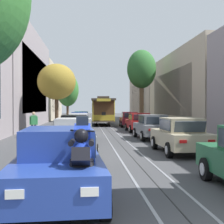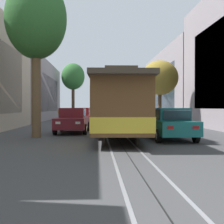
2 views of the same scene
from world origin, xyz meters
The scene contains 21 objects.
ground_plane centered at (0.00, 26.61, 0.00)m, with size 166.31×166.31×0.00m, color #424244.
trolley_track_rails centered at (0.00, 31.26, 0.00)m, with size 1.14×74.53×0.01m.
parked_car_blue_near_left centered at (-2.45, 3.42, 0.80)m, with size 2.15×4.42×1.58m.
parked_car_silver_second_left centered at (-2.40, 9.94, 0.80)m, with size 2.03×4.37×1.58m.
parked_car_black_mid_left centered at (-2.59, 15.88, 0.80)m, with size 2.08×4.39×1.58m.
parked_car_white_fourth_left centered at (-2.55, 21.85, 0.80)m, with size 2.09×4.40×1.58m.
parked_car_blue_fifth_left centered at (-2.60, 27.71, 0.80)m, with size 2.01×4.37×1.58m.
parked_car_teal_sixth_left centered at (-2.56, 33.94, 0.80)m, with size 2.11×4.41×1.58m.
parked_car_green_near_right centered at (2.33, 3.63, 0.80)m, with size 2.06×4.39×1.58m.
parked_car_beige_second_right centered at (2.33, 10.31, 0.80)m, with size 2.03×4.38×1.58m.
parked_car_grey_mid_right centered at (2.36, 16.65, 0.80)m, with size 2.06×4.39×1.58m.
parked_car_red_fourth_right centered at (2.50, 22.86, 0.80)m, with size 2.03×4.37×1.58m.
parked_car_maroon_fifth_right centered at (2.59, 29.60, 0.80)m, with size 2.12×4.41×1.58m.
street_tree_kerb_left_near centered at (-4.51, 3.92, 4.59)m, with size 2.78×2.75×6.46m.
street_tree_kerb_left_second centered at (-4.36, 23.04, 4.15)m, with size 3.16×3.05×5.66m.
street_tree_kerb_right_near centered at (4.78, 1.68, 6.35)m, with size 3.59×3.20×8.50m.
street_tree_kerb_right_second centered at (4.34, 32.28, 6.31)m, with size 3.31×3.01×8.61m.
cable_car_trolley centered at (0.00, 33.96, 1.66)m, with size 2.82×9.17×3.28m.
motorcycle_with_rider centered at (-1.92, 2.31, 0.98)m, with size 0.48×1.83×1.87m.
pedestrian_on_left_pavement centered at (5.79, 10.08, 0.91)m, with size 0.55×0.42×1.61m.
pedestrian_on_right_pavement centered at (-5.44, 18.21, 0.99)m, with size 0.55×0.33×1.74m.
Camera 2 is at (1.04, 48.73, 1.60)m, focal length 48.25 mm.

